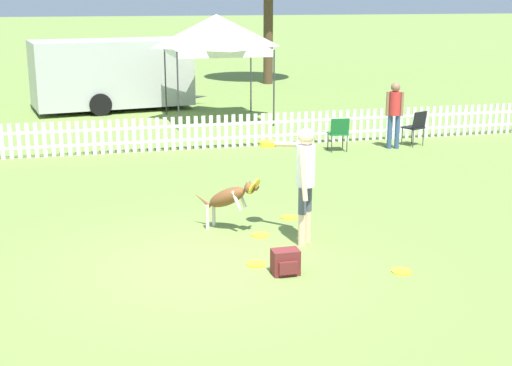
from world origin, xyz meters
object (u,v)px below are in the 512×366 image
canopy_tent_main (217,34)px  spectator_standing (395,109)px  handler_person (303,171)px  frisbee_far_scatter (402,271)px  leaping_dog (229,197)px  backpack_on_grass (286,262)px  frisbee_near_handler (289,217)px  frisbee_midfield (260,235)px  frisbee_near_dog (256,264)px  folding_chair_blue_left (416,125)px  folding_chair_center (339,131)px  equipment_trailer (111,73)px

canopy_tent_main → spectator_standing: canopy_tent_main is taller
handler_person → frisbee_far_scatter: (0.94, -1.45, -1.09)m
leaping_dog → backpack_on_grass: size_ratio=2.72×
frisbee_near_handler → spectator_standing: 6.25m
frisbee_midfield → frisbee_far_scatter: (1.45, -1.91, 0.00)m
frisbee_far_scatter → canopy_tent_main: canopy_tent_main is taller
handler_person → spectator_standing: handler_person is taller
frisbee_near_dog → backpack_on_grass: size_ratio=0.75×
leaping_dog → frisbee_far_scatter: bearing=81.4°
frisbee_midfield → folding_chair_blue_left: size_ratio=0.31×
folding_chair_center → equipment_trailer: equipment_trailer is taller
handler_person → frisbee_midfield: bearing=90.4°
frisbee_far_scatter → canopy_tent_main: size_ratio=0.09×
folding_chair_blue_left → equipment_trailer: size_ratio=0.15×
frisbee_near_dog → frisbee_far_scatter: bearing=-22.2°
handler_person → folding_chair_blue_left: bearing=3.2°
handler_person → canopy_tent_main: 11.02m
frisbee_near_dog → folding_chair_center: bearing=60.9°
frisbee_far_scatter → canopy_tent_main: bearing=90.2°
frisbee_midfield → frisbee_far_scatter: size_ratio=1.00×
leaping_dog → folding_chair_blue_left: (5.78, 5.24, -0.03)m
frisbee_near_dog → backpack_on_grass: 0.54m
frisbee_far_scatter → folding_chair_blue_left: size_ratio=0.31×
handler_person → leaping_dog: bearing=90.6°
handler_person → equipment_trailer: size_ratio=0.30×
leaping_dog → canopy_tent_main: canopy_tent_main is taller
handler_person → canopy_tent_main: canopy_tent_main is taller
frisbee_near_handler → frisbee_midfield: bearing=-132.3°
folding_chair_blue_left → canopy_tent_main: 6.56m
frisbee_near_handler → frisbee_near_dog: same height
folding_chair_center → frisbee_near_handler: bearing=66.4°
leaping_dog → frisbee_midfield: leaping_dog is taller
frisbee_near_dog → frisbee_far_scatter: (1.82, -0.74, 0.00)m
equipment_trailer → handler_person: bearing=-90.4°
frisbee_near_dog → canopy_tent_main: size_ratio=0.09×
frisbee_near_dog → folding_chair_blue_left: folding_chair_blue_left is taller
frisbee_midfield → folding_chair_center: 6.41m
folding_chair_center → frisbee_far_scatter: bearing=81.4°
leaping_dog → backpack_on_grass: leaping_dog is taller
backpack_on_grass → folding_chair_center: folding_chair_center is taller
backpack_on_grass → equipment_trailer: bearing=95.4°
frisbee_midfield → spectator_standing: size_ratio=0.17×
frisbee_near_dog → handler_person: bearing=38.9°
leaping_dog → canopy_tent_main: 10.43m
backpack_on_grass → leaping_dog: bearing=99.8°
leaping_dog → frisbee_far_scatter: leaping_dog is taller
frisbee_near_handler → frisbee_near_dog: 2.19m
frisbee_near_dog → equipment_trailer: size_ratio=0.05×
frisbee_midfield → canopy_tent_main: bearing=82.3°
frisbee_far_scatter → folding_chair_center: bearing=75.8°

